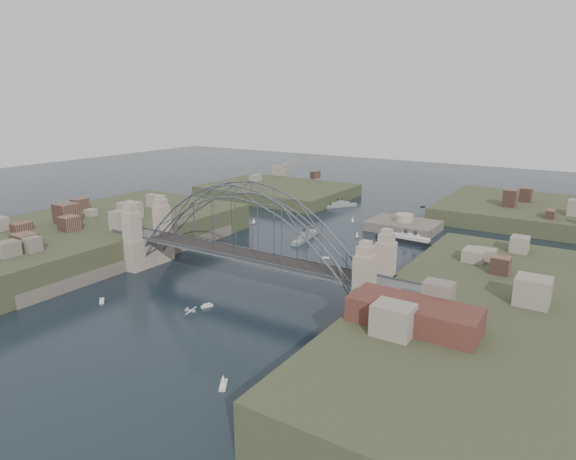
# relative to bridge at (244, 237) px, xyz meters

# --- Properties ---
(ground) EXTENTS (500.00, 500.00, 0.00)m
(ground) POSITION_rel_bridge_xyz_m (0.00, 0.00, -12.32)
(ground) COLOR black
(ground) RESTS_ON ground
(bridge) EXTENTS (84.00, 13.80, 24.60)m
(bridge) POSITION_rel_bridge_xyz_m (0.00, 0.00, 0.00)
(bridge) COLOR #535356
(bridge) RESTS_ON ground
(shore_west) EXTENTS (50.50, 90.00, 12.00)m
(shore_west) POSITION_rel_bridge_xyz_m (-57.32, 0.00, -10.35)
(shore_west) COLOR #373C24
(shore_west) RESTS_ON ground
(shore_east) EXTENTS (50.50, 90.00, 12.00)m
(shore_east) POSITION_rel_bridge_xyz_m (57.32, 0.00, -10.35)
(shore_east) COLOR #373C24
(shore_east) RESTS_ON ground
(headland_nw) EXTENTS (60.00, 45.00, 9.00)m
(headland_nw) POSITION_rel_bridge_xyz_m (-55.00, 95.00, -11.82)
(headland_nw) COLOR #373C24
(headland_nw) RESTS_ON ground
(headland_ne) EXTENTS (70.00, 55.00, 9.50)m
(headland_ne) POSITION_rel_bridge_xyz_m (50.00, 110.00, -11.57)
(headland_ne) COLOR #373C24
(headland_ne) RESTS_ON ground
(fort_island) EXTENTS (22.00, 16.00, 9.40)m
(fort_island) POSITION_rel_bridge_xyz_m (12.00, 70.00, -12.66)
(fort_island) COLOR #5B5148
(fort_island) RESTS_ON ground
(wharf_shed) EXTENTS (20.00, 8.00, 4.00)m
(wharf_shed) POSITION_rel_bridge_xyz_m (44.00, -14.00, -2.32)
(wharf_shed) COLOR #592D26
(wharf_shed) RESTS_ON shore_east
(finger_pier) EXTENTS (4.00, 22.00, 1.40)m
(finger_pier) POSITION_rel_bridge_xyz_m (39.00, -28.00, -11.62)
(finger_pier) COLOR #535356
(finger_pier) RESTS_ON ground
(naval_cruiser_near) EXTENTS (4.32, 16.76, 4.98)m
(naval_cruiser_near) POSITION_rel_bridge_xyz_m (-9.59, 43.01, -11.55)
(naval_cruiser_near) COLOR gray
(naval_cruiser_near) RESTS_ON ground
(naval_cruiser_far) EXTENTS (10.18, 12.58, 4.82)m
(naval_cruiser_far) POSITION_rel_bridge_xyz_m (-22.13, 90.70, -11.57)
(naval_cruiser_far) COLOR gray
(naval_cruiser_far) RESTS_ON ground
(ocean_liner) EXTENTS (21.78, 4.67, 5.30)m
(ocean_liner) POSITION_rel_bridge_xyz_m (18.96, 56.71, -11.50)
(ocean_liner) COLOR black
(ocean_liner) RESTS_ON ground
(aeroplane) EXTENTS (1.92, 3.45, 0.50)m
(aeroplane) POSITION_rel_bridge_xyz_m (7.03, -25.16, -6.45)
(aeroplane) COLOR silver
(small_boat_a) EXTENTS (0.94, 2.79, 0.45)m
(small_boat_a) POSITION_rel_bridge_xyz_m (-17.19, 23.02, -12.17)
(small_boat_a) COLOR silver
(small_boat_a) RESTS_ON ground
(small_boat_b) EXTENTS (1.93, 1.44, 0.45)m
(small_boat_b) POSITION_rel_bridge_xyz_m (4.75, 29.75, -12.17)
(small_boat_b) COLOR silver
(small_boat_b) RESTS_ON ground
(small_boat_c) EXTENTS (1.79, 2.69, 1.43)m
(small_boat_c) POSITION_rel_bridge_xyz_m (-0.63, -12.48, -12.04)
(small_boat_c) COLOR silver
(small_boat_c) RESTS_ON ground
(small_boat_d) EXTENTS (1.58, 1.92, 0.45)m
(small_boat_d) POSITION_rel_bridge_xyz_m (29.57, 44.95, -12.17)
(small_boat_d) COLOR silver
(small_boat_d) RESTS_ON ground
(small_boat_e) EXTENTS (2.23, 3.89, 2.38)m
(small_boat_e) POSITION_rel_bridge_xyz_m (-35.13, 50.26, -11.68)
(small_boat_e) COLOR silver
(small_boat_e) RESTS_ON ground
(small_boat_f) EXTENTS (1.07, 1.77, 2.38)m
(small_boat_f) POSITION_rel_bridge_xyz_m (2.97, 53.30, -11.33)
(small_boat_f) COLOR silver
(small_boat_f) RESTS_ON ground
(small_boat_g) EXTENTS (2.51, 3.13, 2.38)m
(small_boat_g) POSITION_rel_bridge_xyz_m (21.51, -33.53, -11.58)
(small_boat_g) COLOR silver
(small_boat_g) RESTS_ON ground
(small_boat_h) EXTENTS (1.34, 2.11, 2.38)m
(small_boat_h) POSITION_rel_bridge_xyz_m (-7.07, 71.08, -11.38)
(small_boat_h) COLOR silver
(small_boat_h) RESTS_ON ground
(small_boat_i) EXTENTS (1.98, 2.87, 1.43)m
(small_boat_i) POSITION_rel_bridge_xyz_m (33.90, 9.62, -12.04)
(small_boat_i) COLOR silver
(small_boat_i) RESTS_ON ground
(small_boat_j) EXTENTS (2.80, 2.50, 0.45)m
(small_boat_j) POSITION_rel_bridge_xyz_m (-21.60, -22.68, -12.17)
(small_boat_j) COLOR silver
(small_boat_j) RESTS_ON ground
(small_boat_k) EXTENTS (1.65, 2.12, 0.45)m
(small_boat_k) POSITION_rel_bridge_xyz_m (5.90, 108.69, -12.17)
(small_boat_k) COLOR silver
(small_boat_k) RESTS_ON ground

